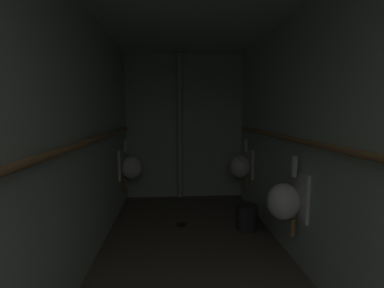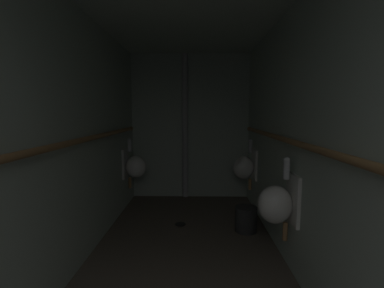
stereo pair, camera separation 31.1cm
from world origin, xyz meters
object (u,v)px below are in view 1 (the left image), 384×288
urinal_right_mid (286,200)px  floor_drain (181,224)px  waste_bin (247,217)px  standpipe_back_wall (180,127)px  urinal_right_far (241,166)px  urinal_left_mid (131,167)px

urinal_right_mid → floor_drain: bearing=132.3°
floor_drain → waste_bin: size_ratio=0.47×
urinal_right_mid → standpipe_back_wall: size_ratio=0.32×
standpipe_back_wall → waste_bin: (0.79, -1.27, -1.05)m
waste_bin → standpipe_back_wall: bearing=121.9°
floor_drain → waste_bin: bearing=-12.3°
urinal_right_far → waste_bin: bearing=-98.5°
standpipe_back_wall → urinal_right_far: bearing=-29.3°
urinal_left_mid → urinal_right_mid: 2.34m
standpipe_back_wall → floor_drain: 1.62m
urinal_right_far → floor_drain: (-0.92, -0.59, -0.63)m
urinal_left_mid → floor_drain: size_ratio=5.39×
urinal_left_mid → standpipe_back_wall: (0.74, 0.46, 0.56)m
urinal_right_far → standpipe_back_wall: bearing=150.7°
urinal_left_mid → standpipe_back_wall: standpipe_back_wall is taller
standpipe_back_wall → floor_drain: standpipe_back_wall is taller
urinal_left_mid → urinal_right_far: size_ratio=1.00×
urinal_left_mid → standpipe_back_wall: size_ratio=0.32×
standpipe_back_wall → waste_bin: standpipe_back_wall is taller
urinal_right_mid → standpipe_back_wall: 2.37m
urinal_left_mid → waste_bin: bearing=-27.9°
urinal_left_mid → waste_bin: 1.80m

